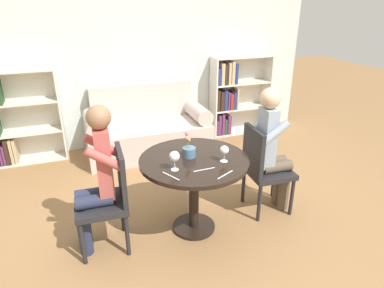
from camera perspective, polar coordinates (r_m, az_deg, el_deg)
The scene contains 16 objects.
ground_plane at distance 3.36m, azimuth 0.30°, elevation -13.74°, with size 16.00×16.00×0.00m, color olive.
back_wall at distance 4.94m, azimuth -9.27°, elevation 15.25°, with size 5.20×0.05×2.70m.
round_table at distance 3.04m, azimuth 0.32°, elevation -4.86°, with size 0.96×0.96×0.73m.
couch at distance 4.79m, azimuth -7.46°, elevation 2.24°, with size 1.65×0.80×0.92m.
bookshelf_left at distance 4.92m, azimuth -27.69°, elevation 3.56°, with size 0.94×0.28×1.21m.
bookshelf_right at distance 5.40m, azimuth 6.71°, elevation 7.97°, with size 0.94×0.28×1.21m.
chair_left at distance 2.97m, azimuth -13.64°, elevation -8.41°, with size 0.44×0.44×0.90m.
chair_right at distance 3.43m, azimuth 11.71°, elevation -3.65°, with size 0.44×0.44×0.90m.
person_left at distance 2.89m, azimuth -15.73°, elevation -5.62°, with size 0.43×0.35×1.29m.
person_right at distance 3.40m, azimuth 13.30°, elevation -0.80°, with size 0.43×0.35×1.28m.
wine_glass_left at distance 2.74m, azimuth -2.93°, elevation -2.15°, with size 0.09×0.09×0.17m.
wine_glass_right at distance 2.90m, azimuth 5.42°, elevation -1.09°, with size 0.08×0.08×0.15m.
flower_vase at distance 2.99m, azimuth -0.52°, elevation -1.10°, with size 0.12×0.12×0.23m.
knife_left_setting at distance 2.80m, azimuth 2.05°, elevation -4.27°, with size 0.19×0.02×0.00m.
fork_left_setting at distance 2.70m, azimuth -3.54°, elevation -5.34°, with size 0.09×0.18×0.00m.
knife_right_setting at distance 2.73m, azimuth 5.56°, elevation -5.11°, with size 0.17×0.10×0.00m.
Camera 1 is at (-0.93, -2.51, 2.03)m, focal length 32.00 mm.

